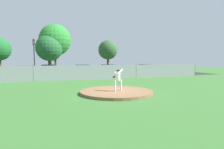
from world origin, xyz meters
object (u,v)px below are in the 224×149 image
at_px(parked_car_champagne, 83,71).
at_px(parked_car_navy, 48,71).
at_px(baseball, 119,89).
at_px(parked_car_white, 24,72).
at_px(parked_car_burgundy, 108,70).
at_px(traffic_light_near, 34,51).
at_px(parked_car_teal, 147,70).
at_px(traffic_cone_orange, 66,75).
at_px(pitcher_youth, 118,78).

relative_size(parked_car_champagne, parked_car_navy, 0.98).
xyz_separation_m(baseball, parked_car_white, (-8.21, 14.44, 0.52)).
relative_size(parked_car_burgundy, traffic_light_near, 0.79).
bearing_deg(traffic_light_near, parked_car_teal, -13.18).
bearing_deg(parked_car_teal, parked_car_champagne, 179.04).
bearing_deg(traffic_light_near, traffic_cone_orange, -42.48).
height_order(parked_car_burgundy, traffic_cone_orange, parked_car_burgundy).
bearing_deg(parked_car_navy, parked_car_burgundy, 1.25).
distance_m(parked_car_champagne, parked_car_navy, 4.81).
relative_size(pitcher_youth, traffic_light_near, 0.30).
xyz_separation_m(baseball, parked_car_navy, (-5.18, 14.27, 0.60)).
height_order(parked_car_burgundy, parked_car_white, parked_car_burgundy).
xyz_separation_m(parked_car_white, traffic_cone_orange, (5.42, -0.54, -0.50)).
distance_m(parked_car_navy, traffic_cone_orange, 2.49).
height_order(parked_car_navy, traffic_light_near, traffic_light_near).
bearing_deg(pitcher_youth, baseball, 64.32).
xyz_separation_m(parked_car_champagne, traffic_cone_orange, (-2.41, -0.14, -0.55)).
xyz_separation_m(pitcher_youth, parked_car_burgundy, (3.98, 15.13, -0.38)).
height_order(baseball, parked_car_navy, parked_car_navy).
distance_m(parked_car_burgundy, traffic_light_near, 11.67).
bearing_deg(parked_car_burgundy, parked_car_navy, -178.75).
relative_size(baseball, traffic_cone_orange, 0.13).
xyz_separation_m(pitcher_youth, parked_car_teal, (10.26, 14.52, -0.38)).
height_order(parked_car_burgundy, traffic_light_near, traffic_light_near).
distance_m(parked_car_champagne, parked_car_white, 7.84).
relative_size(pitcher_youth, parked_car_white, 0.38).
distance_m(parked_car_white, traffic_light_near, 4.65).
xyz_separation_m(parked_car_burgundy, parked_car_navy, (-8.84, -0.19, 0.04)).
bearing_deg(baseball, traffic_cone_orange, 101.34).
bearing_deg(pitcher_youth, parked_car_teal, 54.76).
distance_m(parked_car_teal, parked_car_champagne, 10.32).
height_order(parked_car_champagne, traffic_light_near, traffic_light_near).
relative_size(parked_car_champagne, parked_car_burgundy, 1.05).
xyz_separation_m(parked_car_champagne, parked_car_white, (-7.83, 0.40, -0.05)).
distance_m(parked_car_burgundy, parked_car_navy, 8.84).
xyz_separation_m(baseball, parked_car_teal, (9.94, 13.86, 0.56)).
bearing_deg(baseball, traffic_light_near, 111.71).
relative_size(parked_car_teal, traffic_cone_orange, 8.10).
bearing_deg(pitcher_youth, traffic_light_near, 110.15).
relative_size(parked_car_navy, traffic_cone_orange, 8.48).
bearing_deg(pitcher_youth, parked_car_white, 117.60).
bearing_deg(baseball, pitcher_youth, -115.68).
bearing_deg(parked_car_champagne, baseball, -88.47).
bearing_deg(pitcher_youth, parked_car_champagne, 90.22).
xyz_separation_m(parked_car_white, traffic_light_near, (1.10, 3.42, 2.96)).
distance_m(pitcher_youth, parked_car_teal, 17.78).
xyz_separation_m(baseball, traffic_cone_orange, (-2.79, 13.90, 0.02)).
distance_m(parked_car_teal, parked_car_white, 18.16).
distance_m(baseball, parked_car_burgundy, 14.93).
distance_m(parked_car_burgundy, traffic_cone_orange, 6.50).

